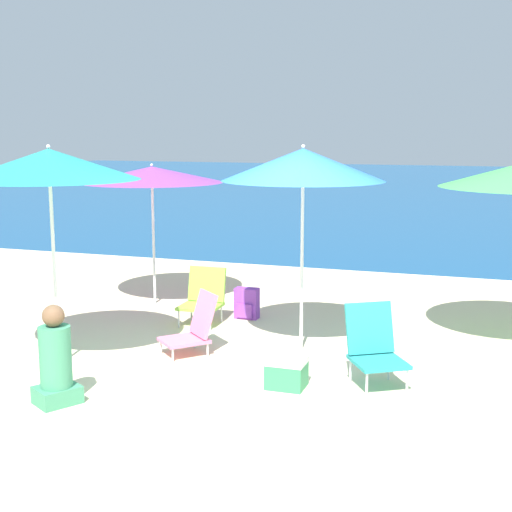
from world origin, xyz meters
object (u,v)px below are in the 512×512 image
object	(u,v)px
beach_chair_teal	(374,345)
cooler_box	(287,372)
beach_umbrella_purple	(152,175)
beach_chair_pink	(194,327)
beach_chair_lime	(203,296)
person_seated_near	(56,362)
beach_umbrella_teal	(49,164)
backpack_purple	(247,304)
beach_umbrella_blue	(303,165)

from	to	relation	value
beach_chair_teal	cooler_box	size ratio (longest dim) A/B	2.10
beach_umbrella_purple	beach_chair_pink	bearing A→B (deg)	-53.14
beach_chair_lime	beach_chair_pink	distance (m)	1.28
beach_chair_lime	person_seated_near	xyz separation A→B (m)	(-0.18, -2.98, 0.04)
beach_umbrella_purple	beach_chair_lime	xyz separation A→B (m)	(1.08, -0.75, -1.49)
beach_umbrella_teal	beach_chair_lime	world-z (taller)	beach_umbrella_teal
beach_umbrella_purple	beach_chair_teal	world-z (taller)	beach_umbrella_purple
beach_chair_teal	person_seated_near	xyz separation A→B (m)	(-2.63, -1.42, -0.00)
beach_chair_pink	cooler_box	xyz separation A→B (m)	(1.28, -0.69, -0.15)
beach_chair_teal	beach_umbrella_purple	bearing A→B (deg)	114.75
beach_chair_pink	beach_umbrella_teal	bearing A→B (deg)	-103.20
beach_umbrella_purple	person_seated_near	world-z (taller)	beach_umbrella_purple
beach_chair_lime	backpack_purple	world-z (taller)	beach_chair_lime
beach_umbrella_blue	beach_chair_lime	world-z (taller)	beach_umbrella_blue
beach_umbrella_teal	person_seated_near	xyz separation A→B (m)	(0.62, -0.94, -1.72)
beach_umbrella_teal	cooler_box	size ratio (longest dim) A/B	6.19
backpack_purple	cooler_box	world-z (taller)	backpack_purple
beach_umbrella_purple	backpack_purple	size ratio (longest dim) A/B	4.92
beach_umbrella_blue	person_seated_near	bearing A→B (deg)	-126.19
beach_chair_lime	beach_chair_teal	xyz separation A→B (m)	(2.45, -1.56, 0.04)
backpack_purple	cooler_box	bearing A→B (deg)	-61.97
beach_umbrella_blue	beach_umbrella_purple	world-z (taller)	beach_umbrella_blue
person_seated_near	beach_chair_pink	bearing A→B (deg)	102.30
beach_chair_lime	beach_chair_teal	bearing A→B (deg)	-33.48
beach_umbrella_purple	beach_chair_pink	size ratio (longest dim) A/B	2.85
beach_chair_teal	beach_chair_lime	bearing A→B (deg)	115.49
backpack_purple	cooler_box	size ratio (longest dim) A/B	1.09
beach_umbrella_blue	beach_chair_pink	bearing A→B (deg)	-154.39
beach_umbrella_teal	beach_chair_teal	size ratio (longest dim) A/B	2.94
beach_umbrella_teal	person_seated_near	world-z (taller)	beach_umbrella_teal
beach_umbrella_purple	beach_chair_pink	world-z (taller)	beach_umbrella_purple
person_seated_near	backpack_purple	world-z (taller)	person_seated_near
beach_chair_pink	beach_umbrella_purple	bearing A→B (deg)	169.34
beach_chair_lime	beach_chair_pink	bearing A→B (deg)	-72.94
beach_chair_lime	beach_chair_teal	world-z (taller)	beach_chair_teal
beach_chair_lime	backpack_purple	distance (m)	0.61
beach_umbrella_purple	beach_chair_pink	distance (m)	2.90
beach_umbrella_teal	cooler_box	xyz separation A→B (m)	(2.48, 0.13, -1.96)
backpack_purple	cooler_box	distance (m)	2.60
beach_umbrella_blue	beach_chair_teal	size ratio (longest dim) A/B	2.93
beach_umbrella_teal	backpack_purple	size ratio (longest dim) A/B	5.69
beach_chair_teal	beach_umbrella_teal	bearing A→B (deg)	156.28
beach_umbrella_teal	beach_umbrella_purple	size ratio (longest dim) A/B	1.16
beach_umbrella_blue	beach_chair_lime	distance (m)	2.38
beach_umbrella_teal	beach_umbrella_blue	bearing A→B (deg)	30.37
beach_chair_lime	person_seated_near	size ratio (longest dim) A/B	0.77
beach_chair_teal	cooler_box	distance (m)	0.89
beach_umbrella_teal	person_seated_near	size ratio (longest dim) A/B	2.51
beach_umbrella_teal	beach_chair_teal	xyz separation A→B (m)	(3.25, 0.48, -1.71)
beach_chair_lime	cooler_box	bearing A→B (deg)	-49.83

